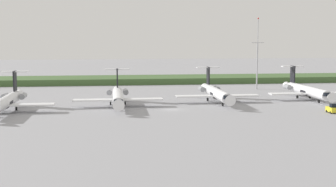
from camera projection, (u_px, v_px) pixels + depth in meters
name	position (u px, v px, depth m)	size (l,w,h in m)	color
ground_plane	(159.00, 95.00, 139.90)	(500.00, 500.00, 0.00)	#939399
grass_berm	(149.00, 80.00, 178.75)	(320.00, 20.00, 2.32)	#426033
regional_jet_nearest	(6.00, 101.00, 106.75)	(22.81, 31.00, 9.00)	white
regional_jet_second	(118.00, 96.00, 116.14)	(22.81, 31.00, 9.00)	white
regional_jet_third	(216.00, 93.00, 123.82)	(22.81, 31.00, 9.00)	white
regional_jet_fourth	(306.00, 90.00, 129.41)	(22.81, 31.00, 9.00)	white
antenna_mast	(257.00, 60.00, 154.62)	(4.40, 0.50, 24.40)	#B2B2B7
baggage_tug	(332.00, 109.00, 105.19)	(1.72, 3.20, 2.30)	yellow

